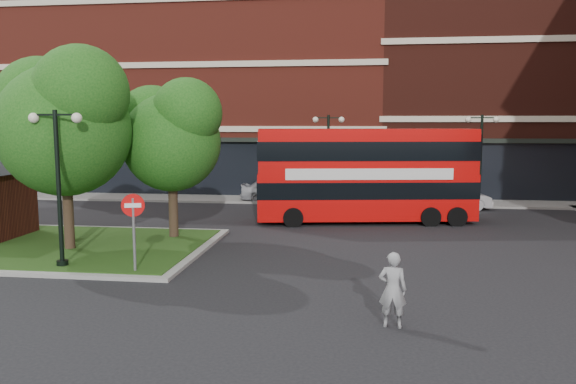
# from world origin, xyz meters

# --- Properties ---
(ground) EXTENTS (120.00, 120.00, 0.00)m
(ground) POSITION_xyz_m (0.00, 0.00, 0.00)
(ground) COLOR black
(ground) RESTS_ON ground
(pavement_far) EXTENTS (44.00, 3.00, 0.12)m
(pavement_far) POSITION_xyz_m (0.00, 16.50, 0.06)
(pavement_far) COLOR slate
(pavement_far) RESTS_ON ground
(terrace_far_left) EXTENTS (26.00, 12.00, 14.00)m
(terrace_far_left) POSITION_xyz_m (-8.00, 24.00, 7.00)
(terrace_far_left) COLOR maroon
(terrace_far_left) RESTS_ON ground
(terrace_far_right) EXTENTS (18.00, 12.00, 16.00)m
(terrace_far_right) POSITION_xyz_m (14.00, 24.00, 8.00)
(terrace_far_right) COLOR #471911
(terrace_far_right) RESTS_ON ground
(traffic_island) EXTENTS (12.60, 7.60, 0.15)m
(traffic_island) POSITION_xyz_m (-8.00, 3.00, 0.07)
(traffic_island) COLOR gray
(traffic_island) RESTS_ON ground
(tree_island_west) EXTENTS (5.40, 4.71, 7.21)m
(tree_island_west) POSITION_xyz_m (-6.60, 2.58, 4.79)
(tree_island_west) COLOR #2D2116
(tree_island_west) RESTS_ON ground
(tree_island_east) EXTENTS (4.46, 3.90, 6.29)m
(tree_island_east) POSITION_xyz_m (-3.58, 5.06, 4.24)
(tree_island_east) COLOR #2D2116
(tree_island_east) RESTS_ON ground
(lamp_island) EXTENTS (1.72, 0.36, 5.00)m
(lamp_island) POSITION_xyz_m (-5.50, 0.20, 2.83)
(lamp_island) COLOR black
(lamp_island) RESTS_ON ground
(lamp_far_left) EXTENTS (1.72, 0.36, 5.00)m
(lamp_far_left) POSITION_xyz_m (2.00, 14.50, 2.83)
(lamp_far_left) COLOR black
(lamp_far_left) RESTS_ON ground
(lamp_far_right) EXTENTS (1.72, 0.36, 5.00)m
(lamp_far_right) POSITION_xyz_m (10.00, 14.50, 2.83)
(lamp_far_right) COLOR black
(lamp_far_right) RESTS_ON ground
(bus) EXTENTS (10.15, 3.81, 3.79)m
(bus) POSITION_xyz_m (3.99, 10.00, 2.48)
(bus) COLOR #C20907
(bus) RESTS_ON ground
(woman) EXTENTS (0.67, 0.48, 1.74)m
(woman) POSITION_xyz_m (4.55, -3.50, 0.87)
(woman) COLOR gray
(woman) RESTS_ON ground
(car_silver) EXTENTS (4.48, 2.06, 1.49)m
(car_silver) POSITION_xyz_m (-0.96, 16.00, 0.74)
(car_silver) COLOR silver
(car_silver) RESTS_ON ground
(car_white) EXTENTS (3.90, 1.72, 1.25)m
(car_white) POSITION_xyz_m (8.74, 14.50, 0.62)
(car_white) COLOR silver
(car_white) RESTS_ON ground
(no_entry_sign) EXTENTS (0.67, 0.26, 2.50)m
(no_entry_sign) POSITION_xyz_m (-2.97, -0.12, 1.78)
(no_entry_sign) COLOR slate
(no_entry_sign) RESTS_ON ground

